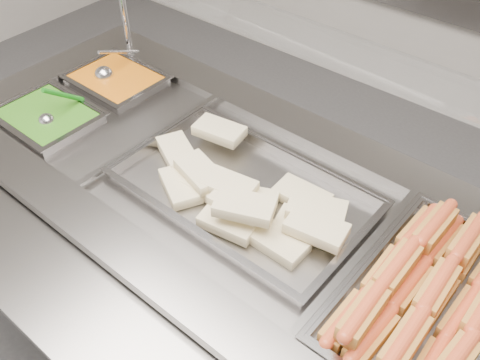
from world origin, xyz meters
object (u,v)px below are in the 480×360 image
Objects in this scene: steam_counter at (229,277)px; pan_wraps at (243,194)px; serving_spoon at (50,117)px; pan_hotdogs at (431,309)px; ladle at (105,74)px; sneeze_guard at (280,30)px.

steam_counter is 2.76× the size of pan_wraps.
steam_counter is at bearing 12.98° from serving_spoon.
pan_hotdogs is 0.81× the size of pan_wraps.
pan_hotdogs is at bearing 6.18° from serving_spoon.
pan_hotdogs is 1.28m from serving_spoon.
pan_wraps is 0.77m from ladle.
pan_wraps is 3.41× the size of ladle.
pan_wraps is at bearing -75.36° from sneeze_guard.
pan_wraps is 0.71m from serving_spoon.
sneeze_guard is 0.79m from pan_hotdogs.
steam_counter is 1.14× the size of sneeze_guard.
pan_wraps is 3.89× the size of serving_spoon.
sneeze_guard is 9.39× the size of serving_spoon.
sneeze_guard is at bearing 160.01° from pan_hotdogs.
serving_spoon is at bearing -168.19° from pan_wraps.
serving_spoon is at bearing -149.78° from sneeze_guard.
pan_hotdogs is 3.15× the size of serving_spoon.
sneeze_guard reaches higher than serving_spoon.
pan_wraps is at bearing 179.29° from pan_hotdogs.
ladle is 0.29m from serving_spoon.
serving_spoon is (-0.63, -0.15, 0.47)m from steam_counter.
ladle is at bearing 103.30° from serving_spoon.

